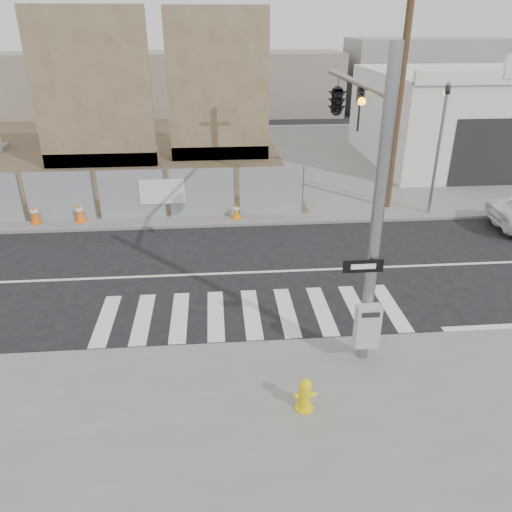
{
  "coord_description": "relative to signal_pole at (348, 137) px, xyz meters",
  "views": [
    {
      "loc": [
        -0.89,
        -14.37,
        7.46
      ],
      "look_at": [
        0.2,
        -1.7,
        1.4
      ],
      "focal_mm": 35.0,
      "sensor_mm": 36.0,
      "label": 1
    }
  ],
  "objects": [
    {
      "name": "far_signal_pole",
      "position": [
        5.51,
        6.65,
        -1.3
      ],
      "size": [
        0.16,
        0.2,
        5.6
      ],
      "color": "gray",
      "rests_on": "sidewalk_far"
    },
    {
      "name": "concrete_wall_left",
      "position": [
        -9.49,
        15.13,
        -1.4
      ],
      "size": [
        6.0,
        1.3,
        8.0
      ],
      "color": "brown",
      "rests_on": "sidewalk_far"
    },
    {
      "name": "auto_shop",
      "position": [
        11.5,
        15.01,
        -2.25
      ],
      "size": [
        12.0,
        10.2,
        5.95
      ],
      "color": "silver",
      "rests_on": "sidewalk_far"
    },
    {
      "name": "signal_pole",
      "position": [
        0.0,
        0.0,
        0.0
      ],
      "size": [
        0.96,
        5.87,
        7.0
      ],
      "color": "gray",
      "rests_on": "sidewalk_near"
    },
    {
      "name": "traffic_cone_d",
      "position": [
        -2.55,
        6.64,
        -4.34
      ],
      "size": [
        0.36,
        0.36,
        0.65
      ],
      "rotation": [
        0.0,
        0.0,
        -0.08
      ],
      "color": "orange",
      "rests_on": "sidewalk_far"
    },
    {
      "name": "traffic_cone_c",
      "position": [
        -8.79,
        6.86,
        -4.28
      ],
      "size": [
        0.49,
        0.49,
        0.77
      ],
      "rotation": [
        0.0,
        0.0,
        0.29
      ],
      "color": "orange",
      "rests_on": "sidewalk_far"
    },
    {
      "name": "concrete_wall_right",
      "position": [
        -2.99,
        16.13,
        -1.4
      ],
      "size": [
        5.5,
        1.3,
        8.0
      ],
      "color": "brown",
      "rests_on": "sidewalk_far"
    },
    {
      "name": "ground",
      "position": [
        -2.49,
        2.05,
        -4.78
      ],
      "size": [
        100.0,
        100.0,
        0.0
      ],
      "primitive_type": "plane",
      "color": "black",
      "rests_on": "ground"
    },
    {
      "name": "fire_hydrant",
      "position": [
        -1.7,
        -4.43,
        -4.29
      ],
      "size": [
        0.5,
        0.5,
        0.74
      ],
      "rotation": [
        0.0,
        0.0,
        0.36
      ],
      "color": "yellow",
      "rests_on": "sidewalk_near"
    },
    {
      "name": "sidewalk_far",
      "position": [
        -2.49,
        16.05,
        -4.72
      ],
      "size": [
        50.0,
        20.0,
        0.12
      ],
      "primitive_type": "cube",
      "color": "slate",
      "rests_on": "ground"
    },
    {
      "name": "traffic_cone_b",
      "position": [
        -10.52,
        6.81,
        -4.28
      ],
      "size": [
        0.51,
        0.51,
        0.78
      ],
      "rotation": [
        0.0,
        0.0,
        0.34
      ],
      "color": "#E15D0B",
      "rests_on": "sidewalk_far"
    },
    {
      "name": "utility_pole_right",
      "position": [
        4.01,
        7.55,
        0.42
      ],
      "size": [
        1.6,
        0.28,
        10.0
      ],
      "color": "brown",
      "rests_on": "sidewalk_far"
    }
  ]
}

